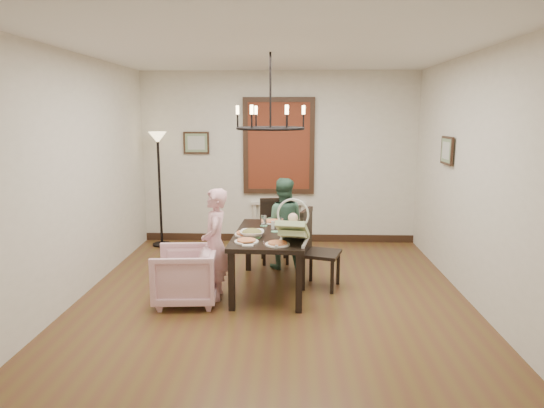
# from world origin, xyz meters

# --- Properties ---
(room_shell) EXTENTS (4.51, 5.00, 2.81)m
(room_shell) POSITION_xyz_m (0.00, 0.37, 1.40)
(room_shell) COLOR #58341E
(room_shell) RESTS_ON ground
(dining_table) EXTENTS (0.91, 1.54, 0.71)m
(dining_table) POSITION_xyz_m (-0.04, 0.22, 0.62)
(dining_table) COLOR black
(dining_table) RESTS_ON room_shell
(chair_far) EXTENTS (0.45, 0.45, 0.91)m
(chair_far) POSITION_xyz_m (-0.03, 1.32, 0.46)
(chair_far) COLOR black
(chair_far) RESTS_ON room_shell
(chair_right) EXTENTS (0.54, 0.54, 0.98)m
(chair_right) POSITION_xyz_m (0.58, 0.30, 0.49)
(chair_right) COLOR black
(chair_right) RESTS_ON room_shell
(armchair) EXTENTS (0.75, 0.74, 0.64)m
(armchair) POSITION_xyz_m (-0.98, -0.26, 0.32)
(armchair) COLOR #EBB3CC
(armchair) RESTS_ON room_shell
(elderly_woman) EXTENTS (0.29, 0.41, 1.07)m
(elderly_woman) POSITION_xyz_m (-0.66, -0.11, 0.53)
(elderly_woman) COLOR pink
(elderly_woman) RESTS_ON room_shell
(seated_man) EXTENTS (0.52, 0.41, 1.05)m
(seated_man) POSITION_xyz_m (0.09, 1.07, 0.52)
(seated_man) COLOR #3A624C
(seated_man) RESTS_ON room_shell
(baby_bouncer) EXTENTS (0.46, 0.57, 0.34)m
(baby_bouncer) POSITION_xyz_m (0.23, -0.24, 0.88)
(baby_bouncer) COLOR #C1DB97
(baby_bouncer) RESTS_ON dining_table
(salad_bowl) EXTENTS (0.34, 0.34, 0.08)m
(salad_bowl) POSITION_xyz_m (-0.25, 0.02, 0.75)
(salad_bowl) COLOR white
(salad_bowl) RESTS_ON dining_table
(pizza_platter) EXTENTS (0.33, 0.33, 0.04)m
(pizza_platter) POSITION_xyz_m (-0.29, 0.08, 0.73)
(pizza_platter) COLOR tan
(pizza_platter) RESTS_ON dining_table
(drinking_glass) EXTENTS (0.07, 0.07, 0.15)m
(drinking_glass) POSITION_xyz_m (0.09, 0.23, 0.78)
(drinking_glass) COLOR silver
(drinking_glass) RESTS_ON dining_table
(window_blinds) EXTENTS (1.00, 0.03, 1.40)m
(window_blinds) POSITION_xyz_m (0.00, 2.46, 1.60)
(window_blinds) COLOR maroon
(window_blinds) RESTS_ON room_shell
(radiator) EXTENTS (0.92, 0.12, 0.62)m
(radiator) POSITION_xyz_m (0.00, 2.48, 0.35)
(radiator) COLOR silver
(radiator) RESTS_ON room_shell
(picture_back) EXTENTS (0.42, 0.03, 0.36)m
(picture_back) POSITION_xyz_m (-1.35, 2.47, 1.65)
(picture_back) COLOR black
(picture_back) RESTS_ON room_shell
(picture_right) EXTENTS (0.03, 0.42, 0.36)m
(picture_right) POSITION_xyz_m (2.21, 0.90, 1.65)
(picture_right) COLOR black
(picture_right) RESTS_ON room_shell
(floor_lamp) EXTENTS (0.30, 0.30, 1.80)m
(floor_lamp) POSITION_xyz_m (-1.90, 2.15, 0.90)
(floor_lamp) COLOR black
(floor_lamp) RESTS_ON room_shell
(chandelier) EXTENTS (0.80, 0.80, 0.04)m
(chandelier) POSITION_xyz_m (-0.04, 0.22, 1.95)
(chandelier) COLOR black
(chandelier) RESTS_ON room_shell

